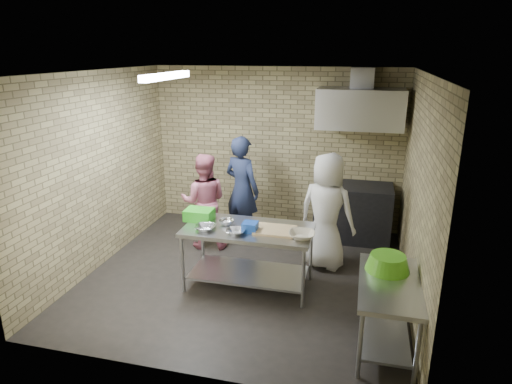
# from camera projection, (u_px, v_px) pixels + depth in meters

# --- Properties ---
(floor) EXTENTS (4.20, 4.20, 0.00)m
(floor) POSITION_uv_depth(u_px,v_px,m) (245.00, 275.00, 6.07)
(floor) COLOR black
(floor) RESTS_ON ground
(ceiling) EXTENTS (4.20, 4.20, 0.00)m
(ceiling) POSITION_uv_depth(u_px,v_px,m) (244.00, 72.00, 5.24)
(ceiling) COLOR black
(ceiling) RESTS_ON ground
(back_wall) EXTENTS (4.20, 0.06, 2.70)m
(back_wall) POSITION_uv_depth(u_px,v_px,m) (276.00, 149.00, 7.50)
(back_wall) COLOR tan
(back_wall) RESTS_ON ground
(front_wall) EXTENTS (4.20, 0.06, 2.70)m
(front_wall) POSITION_uv_depth(u_px,v_px,m) (183.00, 245.00, 3.81)
(front_wall) COLOR tan
(front_wall) RESTS_ON ground
(left_wall) EXTENTS (0.06, 4.00, 2.70)m
(left_wall) POSITION_uv_depth(u_px,v_px,m) (99.00, 171.00, 6.14)
(left_wall) COLOR tan
(left_wall) RESTS_ON ground
(right_wall) EXTENTS (0.06, 4.00, 2.70)m
(right_wall) POSITION_uv_depth(u_px,v_px,m) (418.00, 194.00, 5.17)
(right_wall) COLOR tan
(right_wall) RESTS_ON ground
(prep_table) EXTENTS (1.62, 0.81, 0.81)m
(prep_table) POSITION_uv_depth(u_px,v_px,m) (248.00, 257.00, 5.70)
(prep_table) COLOR #ABADB2
(prep_table) RESTS_ON floor
(side_counter) EXTENTS (0.60, 1.20, 0.75)m
(side_counter) POSITION_uv_depth(u_px,v_px,m) (386.00, 314.00, 4.53)
(side_counter) COLOR silver
(side_counter) RESTS_ON floor
(stove) EXTENTS (1.20, 0.70, 0.90)m
(stove) POSITION_uv_depth(u_px,v_px,m) (353.00, 212.00, 7.15)
(stove) COLOR black
(stove) RESTS_ON floor
(range_hood) EXTENTS (1.30, 0.60, 0.60)m
(range_hood) POSITION_uv_depth(u_px,v_px,m) (360.00, 109.00, 6.68)
(range_hood) COLOR silver
(range_hood) RESTS_ON back_wall
(hood_duct) EXTENTS (0.35, 0.30, 0.30)m
(hood_duct) POSITION_uv_depth(u_px,v_px,m) (362.00, 78.00, 6.68)
(hood_duct) COLOR #A5A8AD
(hood_duct) RESTS_ON back_wall
(wall_shelf) EXTENTS (0.80, 0.20, 0.04)m
(wall_shelf) POSITION_uv_depth(u_px,v_px,m) (379.00, 120.00, 6.85)
(wall_shelf) COLOR #3F2B19
(wall_shelf) RESTS_ON back_wall
(fluorescent_fixture) EXTENTS (0.10, 1.25, 0.08)m
(fluorescent_fixture) POSITION_uv_depth(u_px,v_px,m) (166.00, 76.00, 5.49)
(fluorescent_fixture) COLOR white
(fluorescent_fixture) RESTS_ON ceiling
(green_crate) EXTENTS (0.36, 0.27, 0.14)m
(green_crate) POSITION_uv_depth(u_px,v_px,m) (199.00, 214.00, 5.83)
(green_crate) COLOR green
(green_crate) RESTS_ON prep_table
(blue_tub) EXTENTS (0.18, 0.18, 0.12)m
(blue_tub) POSITION_uv_depth(u_px,v_px,m) (250.00, 227.00, 5.45)
(blue_tub) COLOR #1643A8
(blue_tub) RESTS_ON prep_table
(cutting_board) EXTENTS (0.50, 0.38, 0.03)m
(cutting_board) POSITION_uv_depth(u_px,v_px,m) (275.00, 230.00, 5.47)
(cutting_board) COLOR tan
(cutting_board) RESTS_ON prep_table
(mixing_bowl_a) EXTENTS (0.28, 0.28, 0.06)m
(mixing_bowl_a) POSITION_uv_depth(u_px,v_px,m) (205.00, 228.00, 5.50)
(mixing_bowl_a) COLOR #A9ACAF
(mixing_bowl_a) RESTS_ON prep_table
(mixing_bowl_b) EXTENTS (0.21, 0.21, 0.06)m
(mixing_bowl_b) POSITION_uv_depth(u_px,v_px,m) (227.00, 222.00, 5.68)
(mixing_bowl_b) COLOR silver
(mixing_bowl_b) RESTS_ON prep_table
(mixing_bowl_c) EXTENTS (0.26, 0.26, 0.06)m
(mixing_bowl_c) POSITION_uv_depth(u_px,v_px,m) (236.00, 232.00, 5.39)
(mixing_bowl_c) COLOR silver
(mixing_bowl_c) RESTS_ON prep_table
(ceramic_bowl) EXTENTS (0.34, 0.34, 0.08)m
(ceramic_bowl) POSITION_uv_depth(u_px,v_px,m) (302.00, 235.00, 5.27)
(ceramic_bowl) COLOR beige
(ceramic_bowl) RESTS_ON prep_table
(green_basin) EXTENTS (0.46, 0.46, 0.17)m
(green_basin) POSITION_uv_depth(u_px,v_px,m) (388.00, 263.00, 4.62)
(green_basin) COLOR #59C626
(green_basin) RESTS_ON side_counter
(bottle_red) EXTENTS (0.07, 0.07, 0.18)m
(bottle_red) POSITION_uv_depth(u_px,v_px,m) (363.00, 112.00, 6.87)
(bottle_red) COLOR #B22619
(bottle_red) RESTS_ON wall_shelf
(bottle_green) EXTENTS (0.06, 0.06, 0.15)m
(bottle_green) POSITION_uv_depth(u_px,v_px,m) (390.00, 114.00, 6.78)
(bottle_green) COLOR green
(bottle_green) RESTS_ON wall_shelf
(man_navy) EXTENTS (0.73, 0.62, 1.71)m
(man_navy) POSITION_uv_depth(u_px,v_px,m) (242.00, 189.00, 6.96)
(man_navy) COLOR #151836
(man_navy) RESTS_ON floor
(woman_pink) EXTENTS (0.83, 0.71, 1.48)m
(woman_pink) POSITION_uv_depth(u_px,v_px,m) (204.00, 201.00, 6.77)
(woman_pink) COLOR #C46880
(woman_pink) RESTS_ON floor
(woman_white) EXTENTS (0.93, 0.75, 1.65)m
(woman_white) POSITION_uv_depth(u_px,v_px,m) (327.00, 211.00, 6.11)
(woman_white) COLOR silver
(woman_white) RESTS_ON floor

